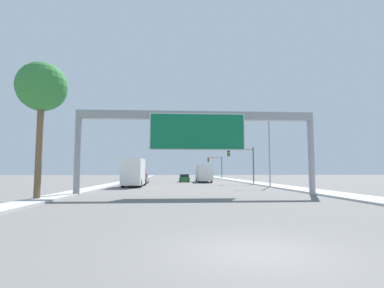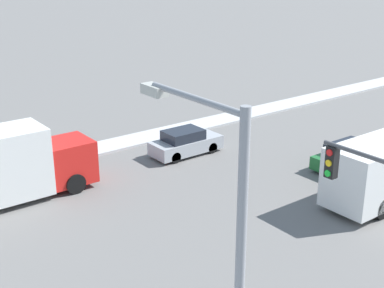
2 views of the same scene
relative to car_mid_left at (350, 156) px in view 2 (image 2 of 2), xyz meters
The scene contains 4 objects.
median_strip_left 16.05m from the car_mid_left, 132.10° to the left, with size 2.00×120.00×0.15m.
car_mid_left is the anchor object (origin of this frame).
car_far_right 9.14m from the car_mid_left, 139.97° to the right, with size 1.71×4.22×1.51m.
street_lamp_right 20.73m from the car_mid_left, 60.47° to the right, with size 2.96×0.28×8.73m.
Camera 2 is at (16.21, 24.97, 10.96)m, focal length 50.00 mm.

